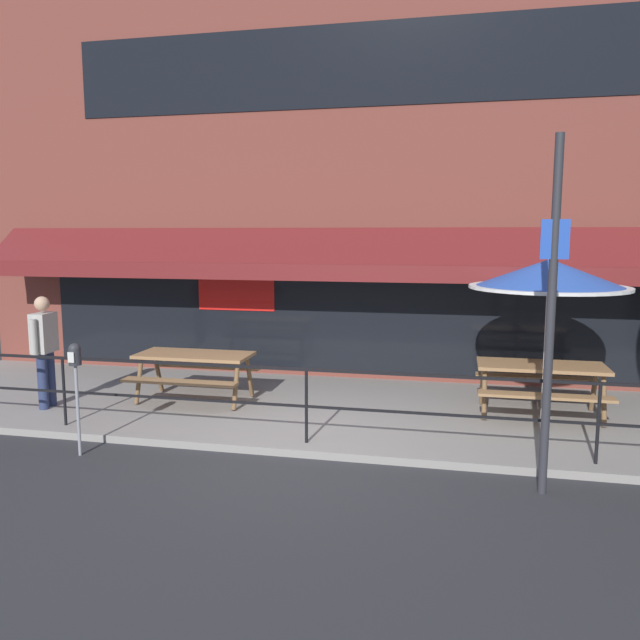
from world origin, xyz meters
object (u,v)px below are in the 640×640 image
object	(u,v)px
pedestrian_walking	(45,346)
street_sign_pole	(551,314)
picnic_table_left	(195,363)
patio_umbrella_centre	(549,275)
picnic_table_centre	(541,375)
parking_meter_near	(75,365)

from	to	relation	value
pedestrian_walking	street_sign_pole	world-z (taller)	street_sign_pole
pedestrian_walking	street_sign_pole	distance (m)	7.24
street_sign_pole	picnic_table_left	bearing A→B (deg)	154.87
pedestrian_walking	picnic_table_left	bearing A→B (deg)	22.18
patio_umbrella_centre	pedestrian_walking	bearing A→B (deg)	-173.50
picnic_table_centre	patio_umbrella_centre	size ratio (longest dim) A/B	0.76
picnic_table_centre	street_sign_pole	xyz separation A→B (m)	(-0.28, -2.64, 1.22)
patio_umbrella_centre	parking_meter_near	xyz separation A→B (m)	(-5.77, -2.36, -1.03)
picnic_table_centre	pedestrian_walking	bearing A→B (deg)	-171.07
pedestrian_walking	parking_meter_near	world-z (taller)	pedestrian_walking
picnic_table_left	parking_meter_near	bearing A→B (deg)	-102.28
picnic_table_centre	parking_meter_near	size ratio (longest dim) A/B	1.27
picnic_table_left	patio_umbrella_centre	world-z (taller)	patio_umbrella_centre
picnic_table_centre	patio_umbrella_centre	world-z (taller)	patio_umbrella_centre
street_sign_pole	parking_meter_near	bearing A→B (deg)	-179.63
pedestrian_walking	street_sign_pole	size ratio (longest dim) A/B	0.46
picnic_table_left	street_sign_pole	distance (m)	5.62
picnic_table_left	picnic_table_centre	bearing A→B (deg)	3.37
picnic_table_left	picnic_table_centre	distance (m)	5.26
picnic_table_left	pedestrian_walking	size ratio (longest dim) A/B	1.05
picnic_table_left	street_sign_pole	bearing A→B (deg)	-25.13
picnic_table_left	parking_meter_near	world-z (taller)	parking_meter_near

